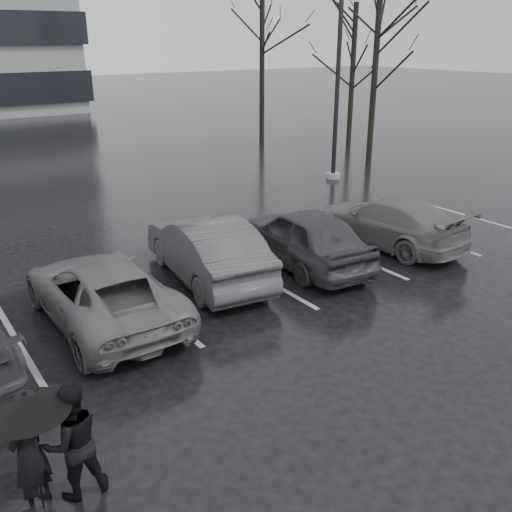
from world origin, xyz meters
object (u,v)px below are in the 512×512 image
object	(u,v)px
car_west_a	(207,249)
car_west_b	(103,291)
lamp_post	(339,60)
tree_ne	(352,77)
pedestrian_right	(73,441)
tree_north	(262,61)
car_main	(304,237)
car_east	(388,221)
tree_east	(375,72)
pedestrian_left	(28,452)

from	to	relation	value
car_west_a	car_west_b	size ratio (longest dim) A/B	0.97
lamp_post	tree_ne	world-z (taller)	lamp_post
pedestrian_right	tree_north	size ratio (longest dim) A/B	0.18
car_west_a	pedestrian_right	world-z (taller)	pedestrian_right
car_main	car_west_a	distance (m)	2.52
car_east	tree_east	distance (m)	11.20
tree_ne	car_west_a	bearing A→B (deg)	-143.20
pedestrian_left	tree_north	distance (m)	25.73
car_east	tree_east	world-z (taller)	tree_east
pedestrian_left	car_east	bearing A→B (deg)	158.72
tree_east	tree_ne	world-z (taller)	tree_east
pedestrian_left	tree_north	xyz separation A→B (m)	(16.77, 19.21, 3.42)
car_main	tree_east	distance (m)	13.11
tree_east	car_east	bearing A→B (deg)	-132.23
lamp_post	tree_east	size ratio (longest dim) A/B	1.25
pedestrian_left	pedestrian_right	size ratio (longest dim) A/B	1.06
car_west_b	tree_north	xyz separation A→B (m)	(14.30, 14.93, 3.60)
car_main	tree_ne	distance (m)	17.42
car_west_b	tree_north	size ratio (longest dim) A/B	0.55
tree_ne	pedestrian_left	bearing A→B (deg)	-141.34
car_west_b	tree_north	world-z (taller)	tree_north
pedestrian_left	lamp_post	distance (m)	18.77
pedestrian_right	tree_east	world-z (taller)	tree_east
car_west_a	tree_north	xyz separation A→B (m)	(11.49, 14.22, 3.50)
pedestrian_right	car_main	bearing A→B (deg)	-147.21
car_east	tree_ne	world-z (taller)	tree_ne
car_main	tree_ne	world-z (taller)	tree_ne
car_west_a	tree_north	world-z (taller)	tree_north
car_east	tree_east	xyz separation A→B (m)	(7.18, 7.91, 3.34)
car_east	tree_ne	distance (m)	15.61
car_east	tree_north	size ratio (longest dim) A/B	0.54
car_main	car_west_a	world-z (taller)	car_west_a
car_west_a	tree_east	size ratio (longest dim) A/B	0.57
tree_ne	car_east	bearing A→B (deg)	-129.10
car_west_a	tree_ne	world-z (taller)	tree_ne
lamp_post	tree_east	distance (m)	3.35
car_west_a	car_east	xyz separation A→B (m)	(5.31, -0.70, -0.08)
pedestrian_right	tree_ne	xyz separation A→B (m)	(19.77, 16.26, 2.72)
car_main	pedestrian_left	size ratio (longest dim) A/B	2.61
pedestrian_left	car_west_b	bearing A→B (deg)	-163.35
tree_north	car_east	bearing A→B (deg)	-112.52
car_west_a	car_west_b	distance (m)	2.90
car_main	car_east	world-z (taller)	car_main
car_west_a	car_west_b	bearing A→B (deg)	21.58
car_west_b	tree_ne	size ratio (longest dim) A/B	0.67
car_main	tree_east	world-z (taller)	tree_east
car_east	pedestrian_right	size ratio (longest dim) A/B	2.92
tree_east	tree_ne	distance (m)	4.74
car_east	pedestrian_left	size ratio (longest dim) A/B	2.75
tree_north	pedestrian_right	bearing A→B (deg)	-130.18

